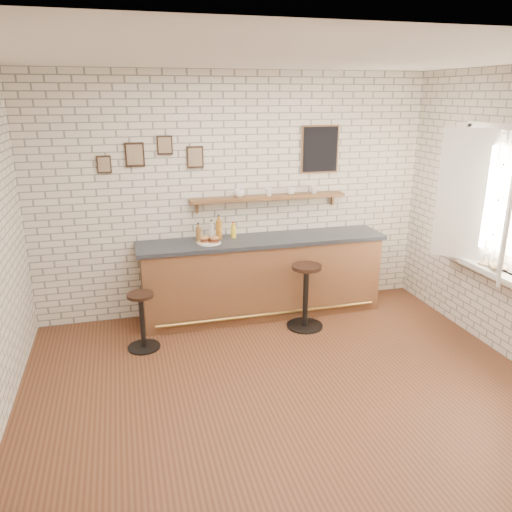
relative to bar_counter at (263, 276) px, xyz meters
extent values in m
plane|color=brown|center=(-0.27, -1.70, -0.51)|extent=(5.00, 5.00, 0.00)
cube|color=brown|center=(0.00, 0.00, -0.03)|extent=(3.00, 0.58, 0.96)
cube|color=#2D333A|center=(0.00, 0.00, 0.48)|extent=(3.10, 0.62, 0.05)
cylinder|color=olive|center=(0.00, -0.32, -0.39)|extent=(2.79, 0.04, 0.04)
cylinder|color=white|center=(-0.68, -0.04, 0.51)|extent=(0.28, 0.28, 0.01)
cylinder|color=#E5B250|center=(-0.62, 0.00, 0.52)|extent=(0.05, 0.05, 0.00)
cylinder|color=#E5B250|center=(-0.65, -0.04, 0.52)|extent=(0.05, 0.05, 0.00)
cylinder|color=#E5B250|center=(-0.80, 0.03, 0.52)|extent=(0.06, 0.06, 0.00)
cylinder|color=#E5B250|center=(-0.65, 0.00, 0.52)|extent=(0.06, 0.06, 0.00)
cylinder|color=#E5B250|center=(-0.80, -0.09, 0.52)|extent=(0.06, 0.06, 0.00)
cylinder|color=#E5B250|center=(-0.62, -0.04, 0.52)|extent=(0.04, 0.04, 0.00)
cylinder|color=#E5B250|center=(-0.68, -0.09, 0.52)|extent=(0.05, 0.05, 0.00)
cylinder|color=#E5B250|center=(-0.79, -0.10, 0.52)|extent=(0.04, 0.04, 0.00)
cylinder|color=#E5B250|center=(-0.83, -0.01, 0.52)|extent=(0.05, 0.05, 0.00)
cylinder|color=#E5B250|center=(-0.63, -0.08, 0.52)|extent=(0.06, 0.06, 0.00)
cylinder|color=brown|center=(-0.78, 0.12, 0.59)|extent=(0.07, 0.07, 0.17)
cylinder|color=brown|center=(-0.78, 0.12, 0.69)|extent=(0.02, 0.02, 0.04)
cylinder|color=black|center=(-0.78, 0.12, 0.72)|extent=(0.03, 0.03, 0.01)
cylinder|color=beige|center=(-0.62, 0.12, 0.60)|extent=(0.06, 0.06, 0.19)
cylinder|color=beige|center=(-0.62, 0.12, 0.72)|extent=(0.02, 0.02, 0.04)
cylinder|color=black|center=(-0.62, 0.12, 0.75)|extent=(0.03, 0.03, 0.01)
cylinder|color=#A5651A|center=(-0.53, 0.12, 0.62)|extent=(0.07, 0.07, 0.24)
cylinder|color=#A5651A|center=(-0.53, 0.12, 0.77)|extent=(0.03, 0.03, 0.05)
cylinder|color=black|center=(-0.53, 0.12, 0.80)|extent=(0.03, 0.03, 0.01)
cylinder|color=gold|center=(-0.34, 0.12, 0.58)|extent=(0.06, 0.06, 0.16)
cylinder|color=gold|center=(-0.34, 0.12, 0.68)|extent=(0.03, 0.03, 0.03)
cylinder|color=maroon|center=(-0.34, 0.12, 0.70)|extent=(0.03, 0.03, 0.01)
cylinder|color=black|center=(-1.54, -0.56, -0.50)|extent=(0.36, 0.36, 0.02)
cylinder|color=black|center=(-1.54, -0.56, -0.19)|extent=(0.05, 0.05, 0.60)
cylinder|color=black|center=(-1.54, -0.56, 0.13)|extent=(0.36, 0.36, 0.04)
cylinder|color=black|center=(0.39, -0.53, -0.50)|extent=(0.44, 0.44, 0.02)
cylinder|color=black|center=(0.39, -0.53, -0.12)|extent=(0.07, 0.07, 0.73)
cylinder|color=black|center=(0.39, -0.53, 0.27)|extent=(0.43, 0.43, 0.04)
cube|color=brown|center=(0.13, 0.20, 0.97)|extent=(2.00, 0.18, 0.04)
cube|color=brown|center=(-0.77, 0.27, 0.89)|extent=(0.03, 0.04, 0.16)
cube|color=brown|center=(1.03, 0.27, 0.89)|extent=(0.03, 0.04, 0.16)
imported|color=white|center=(-0.24, 0.20, 1.04)|extent=(0.18, 0.18, 0.10)
imported|color=white|center=(0.14, 0.20, 1.04)|extent=(0.14, 0.14, 0.10)
imported|color=white|center=(0.43, 0.20, 1.04)|extent=(0.15, 0.15, 0.09)
imported|color=white|center=(0.74, 0.20, 1.04)|extent=(0.11, 0.11, 0.10)
cube|color=black|center=(-1.47, 0.28, 1.54)|extent=(0.22, 0.02, 0.28)
cube|color=black|center=(-1.12, 0.28, 1.64)|extent=(0.18, 0.02, 0.22)
cube|color=black|center=(-0.77, 0.28, 1.49)|extent=(0.20, 0.02, 0.26)
cube|color=black|center=(-1.82, 0.28, 1.44)|extent=(0.16, 0.02, 0.20)
cube|color=black|center=(0.83, 0.28, 1.54)|extent=(0.46, 0.02, 0.56)
cube|color=white|center=(2.13, -1.40, 0.39)|extent=(0.20, 1.35, 0.06)
cube|color=white|center=(2.20, -1.40, 1.89)|extent=(0.05, 1.30, 0.06)
cube|color=white|center=(2.20, -1.40, 0.39)|extent=(0.05, 1.30, 0.06)
cube|color=white|center=(2.20, -0.80, 1.14)|extent=(0.05, 0.06, 1.50)
cube|color=white|center=(2.05, -1.70, 1.14)|extent=(0.40, 0.46, 1.46)
cube|color=white|center=(2.05, -1.10, 1.14)|extent=(0.40, 0.46, 1.46)
imported|color=tan|center=(2.11, -1.47, 0.43)|extent=(0.25, 0.29, 0.02)
imported|color=tan|center=(2.11, -1.50, 0.45)|extent=(0.24, 0.27, 0.02)
camera|label=1|loc=(-1.64, -5.73, 2.20)|focal=35.00mm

